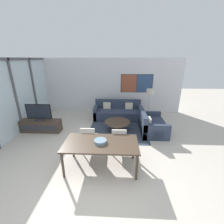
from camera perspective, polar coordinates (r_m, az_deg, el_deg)
ground_plane at (r=3.91m, az=-7.14°, el=-25.52°), size 24.00×24.00×0.00m
wall_back at (r=7.97m, az=-1.08°, el=9.92°), size 7.62×0.09×2.80m
window_wall_left at (r=6.65m, az=-33.17°, el=5.82°), size 0.07×5.13×2.80m
area_rug at (r=6.15m, az=2.07°, el=-6.97°), size 2.30×2.18×0.01m
tv_console at (r=6.62m, az=-25.41°, el=-4.73°), size 1.56×0.43×0.48m
television at (r=6.43m, az=-26.13°, el=-0.18°), size 0.98×0.20×0.65m
sofa_main at (r=7.35m, az=2.23°, el=-0.10°), size 2.26×0.96×0.84m
sofa_side at (r=6.15m, az=14.32°, el=-4.85°), size 0.96×1.52×0.84m
coffee_table at (r=6.02m, az=2.11°, el=-4.49°), size 1.03×1.03×0.39m
dining_table at (r=3.93m, az=-4.20°, el=-12.37°), size 1.89×0.95×0.75m
dining_chair_left at (r=4.69m, az=-8.87°, el=-9.41°), size 0.46×0.46×0.86m
dining_chair_centre at (r=4.57m, az=2.71°, el=-10.03°), size 0.46×0.46×0.86m
fruit_bowl at (r=3.87m, az=-4.45°, el=-10.99°), size 0.32×0.32×0.08m
floor_lamp at (r=7.25m, az=14.31°, el=6.75°), size 0.35×0.35×1.43m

